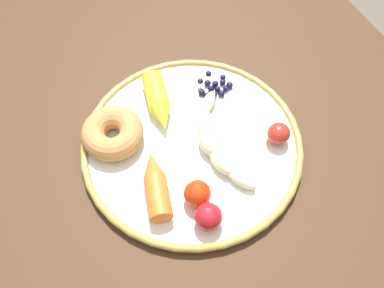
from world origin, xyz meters
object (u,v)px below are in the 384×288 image
tomato_far (197,194)px  carrot_orange (156,184)px  dining_table (158,177)px  blueberry_pile (215,87)px  carrot_yellow (159,102)px  tomato_mid (279,134)px  banana (215,141)px  plate (192,145)px  donut (113,133)px  tomato_near (208,217)px

tomato_far → carrot_orange: bearing=138.9°
dining_table → blueberry_pile: 0.19m
carrot_yellow → tomato_mid: 0.20m
banana → carrot_orange: size_ratio=1.74×
plate → tomato_mid: tomato_mid is taller
plate → tomato_far: (-0.04, -0.09, 0.02)m
tomato_mid → donut: bearing=154.0°
dining_table → blueberry_pile: (0.14, 0.07, 0.10)m
banana → tomato_mid: tomato_mid is taller
carrot_orange → tomato_near: size_ratio=2.82×
banana → tomato_mid: size_ratio=5.51×
dining_table → tomato_far: tomato_far is taller
dining_table → tomato_far: (0.02, -0.11, 0.11)m
dining_table → tomato_near: size_ratio=24.55×
banana → dining_table: bearing=158.7°
dining_table → tomato_mid: tomato_mid is taller
banana → donut: bearing=150.2°
dining_table → banana: 0.14m
carrot_yellow → blueberry_pile: bearing=-2.4°
plate → tomato_near: tomato_near is taller
donut → tomato_near: (0.07, -0.19, 0.00)m
dining_table → carrot_orange: 0.13m
banana → tomato_near: tomato_near is taller
dining_table → plate: plate is taller
donut → carrot_yellow: bearing=15.5°
plate → tomato_mid: (0.13, -0.05, 0.02)m
blueberry_pile → tomato_far: tomato_far is taller
carrot_orange → blueberry_pile: 0.21m
tomato_near → banana: bearing=58.5°
plate → donut: size_ratio=3.60×
plate → carrot_orange: 0.10m
dining_table → tomato_far: size_ratio=24.40×
donut → plate: bearing=-29.7°
dining_table → banana: size_ratio=4.99×
carrot_yellow → blueberry_pile: size_ratio=1.83×
banana → blueberry_pile: (0.05, 0.10, -0.01)m
carrot_yellow → tomato_mid: bearing=-43.9°
banana → blueberry_pile: bearing=62.4°
tomato_near → tomato_far: size_ratio=0.99×
tomato_near → tomato_mid: (0.16, 0.08, -0.00)m
tomato_near → carrot_orange: bearing=119.7°
carrot_yellow → tomato_far: tomato_far is taller
dining_table → banana: (0.09, -0.03, 0.11)m
tomato_mid → plate: bearing=157.4°
plate → banana: (0.03, -0.02, 0.02)m
banana → carrot_orange: (-0.11, -0.03, 0.00)m
plate → blueberry_pile: size_ratio=5.72×
carrot_yellow → plate: bearing=-77.7°
carrot_yellow → donut: (-0.09, -0.02, 0.00)m
donut → tomato_far: size_ratio=2.41×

